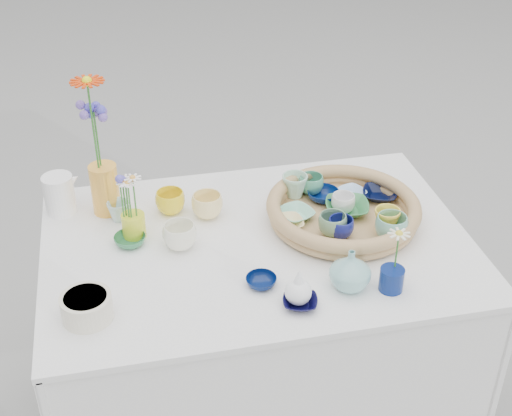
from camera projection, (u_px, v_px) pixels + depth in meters
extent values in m
imported|color=#061C57|center=(323.00, 195.00, 2.27)|extent=(0.11, 0.11, 0.03)
imported|color=black|center=(380.00, 194.00, 2.28)|extent=(0.14, 0.14, 0.03)
imported|color=yellow|center=(387.00, 220.00, 2.11)|extent=(0.10, 0.10, 0.07)
imported|color=#317B44|center=(347.00, 208.00, 2.20)|extent=(0.16, 0.16, 0.03)
imported|color=gray|center=(333.00, 225.00, 2.09)|extent=(0.11, 0.11, 0.07)
imported|color=#8BDBBA|center=(296.00, 214.00, 2.18)|extent=(0.14, 0.14, 0.03)
imported|color=#A8D8BB|center=(295.00, 186.00, 2.27)|extent=(0.08, 0.08, 0.08)
imported|color=white|center=(343.00, 203.00, 2.20)|extent=(0.08, 0.08, 0.06)
imported|color=#A3C7ED|center=(351.00, 193.00, 2.29)|extent=(0.11, 0.11, 0.02)
imported|color=navy|center=(341.00, 227.00, 2.09)|extent=(0.10, 0.10, 0.06)
imported|color=#FFDF96|center=(287.00, 223.00, 2.14)|extent=(0.10, 0.10, 0.02)
imported|color=#6FB59E|center=(391.00, 227.00, 2.08)|extent=(0.10, 0.10, 0.08)
imported|color=#4A9E7A|center=(311.00, 184.00, 2.29)|extent=(0.10, 0.10, 0.06)
imported|color=yellow|center=(170.00, 202.00, 2.23)|extent=(0.12, 0.12, 0.07)
imported|color=#FFE391|center=(207.00, 206.00, 2.21)|extent=(0.11, 0.11, 0.08)
imported|color=#2C7045|center=(130.00, 240.00, 2.09)|extent=(0.12, 0.12, 0.03)
imported|color=white|center=(180.00, 236.00, 2.07)|extent=(0.13, 0.13, 0.08)
imported|color=#041547|center=(261.00, 281.00, 1.93)|extent=(0.09, 0.09, 0.03)
imported|color=silver|center=(119.00, 211.00, 2.19)|extent=(0.09, 0.09, 0.06)
imported|color=black|center=(300.00, 302.00, 1.86)|extent=(0.11, 0.11, 0.02)
imported|color=#83C0BD|center=(350.00, 270.00, 1.90)|extent=(0.12, 0.12, 0.12)
cylinder|color=navy|center=(391.00, 279.00, 1.91)|extent=(0.07, 0.07, 0.07)
cylinder|color=#FFAF3A|center=(105.00, 189.00, 2.21)|extent=(0.11, 0.11, 0.16)
cylinder|color=yellow|center=(134.00, 225.00, 2.12)|extent=(0.09, 0.09, 0.08)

